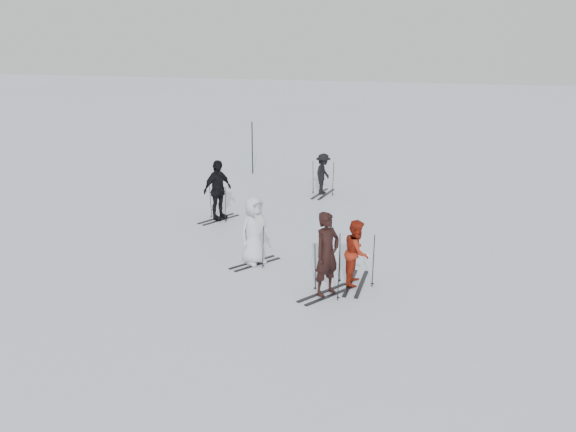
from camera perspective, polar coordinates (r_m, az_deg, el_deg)
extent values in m
plane|color=silver|center=(16.74, -0.91, -4.22)|extent=(120.00, 120.00, 0.00)
imported|color=black|center=(14.50, 3.49, -3.47)|extent=(0.76, 0.84, 1.93)
imported|color=maroon|center=(15.22, 6.13, -3.31)|extent=(0.60, 0.77, 1.56)
imported|color=silver|center=(16.43, -3.01, -1.36)|extent=(0.94, 1.03, 1.77)
imported|color=black|center=(20.38, -6.27, 2.25)|extent=(0.91, 1.21, 1.90)
imported|color=black|center=(23.51, 3.14, 3.70)|extent=(0.67, 1.03, 1.49)
cylinder|color=black|center=(26.92, -3.19, 6.06)|extent=(0.06, 0.06, 2.18)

